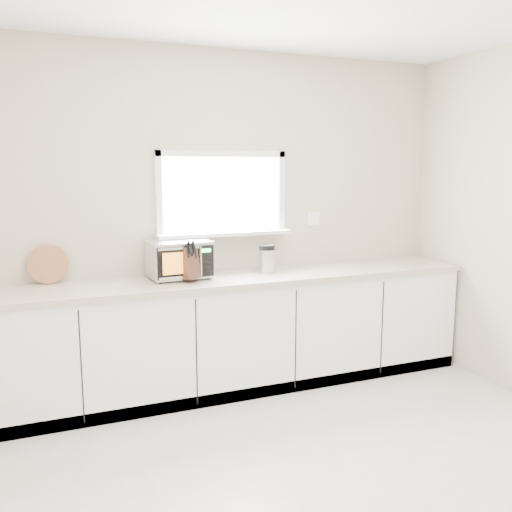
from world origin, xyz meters
TOP-DOWN VIEW (x-y plane):
  - ground at (0.00, 0.00)m, footprint 4.00×4.00m
  - back_wall at (0.00, 2.00)m, footprint 4.00×0.17m
  - cabinets at (0.00, 1.70)m, footprint 3.92×0.60m
  - countertop at (0.00, 1.69)m, footprint 3.92×0.64m
  - microwave at (-0.42, 1.78)m, footprint 0.47×0.39m
  - knife_block at (-0.39, 1.62)m, footprint 0.14×0.23m
  - cutting_board at (-1.37, 1.94)m, footprint 0.29×0.07m
  - coffee_grinder at (0.29, 1.73)m, footprint 0.17×0.17m

SIDE VIEW (x-z plane):
  - ground at x=0.00m, z-range 0.00..0.00m
  - cabinets at x=0.00m, z-range 0.00..0.88m
  - countertop at x=0.00m, z-range 0.88..0.92m
  - coffee_grinder at x=0.29m, z-range 0.92..1.15m
  - knife_block at x=-0.39m, z-range 0.90..1.21m
  - cutting_board at x=-1.37m, z-range 0.92..1.21m
  - microwave at x=-0.42m, z-range 0.93..1.22m
  - back_wall at x=0.00m, z-range 0.01..2.71m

